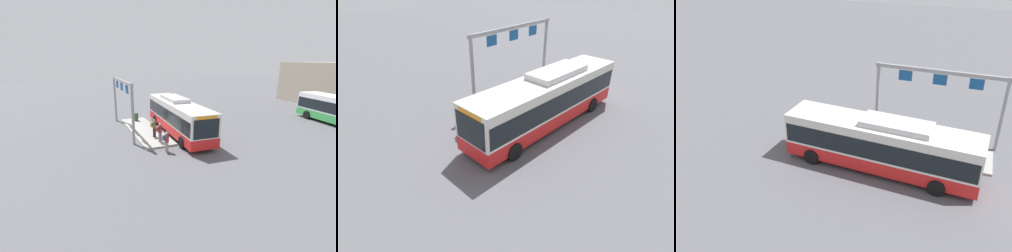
% 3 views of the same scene
% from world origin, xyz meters
% --- Properties ---
extents(ground_plane, '(120.00, 120.00, 0.00)m').
position_xyz_m(ground_plane, '(0.00, 0.00, 0.00)').
color(ground_plane, '#56565B').
extents(platform_curb, '(10.00, 2.80, 0.16)m').
position_xyz_m(platform_curb, '(-1.60, -2.93, 0.08)').
color(platform_curb, '#9E9E99').
rests_on(platform_curb, ground).
extents(bus_main, '(12.00, 3.23, 3.46)m').
position_xyz_m(bus_main, '(-0.01, 0.00, 1.81)').
color(bus_main, red).
rests_on(bus_main, ground).
extents(person_boarding, '(0.39, 0.56, 1.67)m').
position_xyz_m(person_boarding, '(2.32, -2.74, 1.05)').
color(person_boarding, slate).
rests_on(person_boarding, platform_curb).
extents(person_waiting_near, '(0.50, 0.60, 1.67)m').
position_xyz_m(person_waiting_near, '(4.28, -2.92, 0.89)').
color(person_waiting_near, gray).
rests_on(person_waiting_near, ground).
extents(person_waiting_mid, '(0.50, 0.60, 1.67)m').
position_xyz_m(person_waiting_mid, '(0.91, -2.77, 1.05)').
color(person_waiting_mid, black).
rests_on(person_waiting_mid, platform_curb).
extents(platform_sign_gantry, '(8.75, 0.24, 5.20)m').
position_xyz_m(platform_sign_gantry, '(-2.54, -4.85, 3.72)').
color(platform_sign_gantry, gray).
rests_on(platform_sign_gantry, ground).
extents(trash_bin, '(0.52, 0.52, 0.90)m').
position_xyz_m(trash_bin, '(-5.43, -2.81, 0.61)').
color(trash_bin, '#2D5133').
rests_on(trash_bin, platform_curb).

